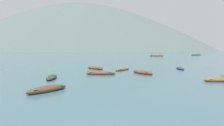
% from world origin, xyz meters
% --- Properties ---
extents(ground_plane, '(6000.00, 6000.00, 0.00)m').
position_xyz_m(ground_plane, '(0.00, 1500.00, 0.00)').
color(ground_plane, '#385660').
extents(mountain_0, '(1250.26, 1250.26, 334.88)m').
position_xyz_m(mountain_0, '(-1176.29, 1797.67, 167.44)').
color(mountain_0, slate).
rests_on(mountain_0, ground).
extents(mountain_1, '(2086.23, 2086.23, 589.94)m').
position_xyz_m(mountain_1, '(-364.81, 1504.65, 294.97)').
color(mountain_1, '#4C5B56').
rests_on(mountain_1, ground).
extents(mountain_2, '(875.15, 875.15, 308.46)m').
position_xyz_m(mountain_2, '(372.35, 1794.53, 154.23)').
color(mountain_2, '#56665B').
rests_on(mountain_2, ground).
extents(rowboat_0, '(4.00, 1.52, 0.60)m').
position_xyz_m(rowboat_0, '(12.32, 15.66, 0.19)').
color(rowboat_0, brown).
rests_on(rowboat_0, ground).
extents(rowboat_1, '(4.16, 3.67, 0.71)m').
position_xyz_m(rowboat_1, '(-5.10, 27.45, 0.22)').
color(rowboat_1, brown).
rests_on(rowboat_1, ground).
extents(rowboat_2, '(3.14, 3.66, 0.69)m').
position_xyz_m(rowboat_2, '(-5.83, 9.09, 0.21)').
color(rowboat_2, '#4C3323').
rests_on(rowboat_2, ground).
extents(rowboat_3, '(3.21, 4.45, 0.59)m').
position_xyz_m(rowboat_3, '(0.37, 26.14, 0.19)').
color(rowboat_3, brown).
rests_on(rowboat_3, ground).
extents(rowboat_4, '(3.69, 4.03, 0.67)m').
position_xyz_m(rowboat_4, '(3.74, 21.65, 0.21)').
color(rowboat_4, brown).
rests_on(rowboat_4, ground).
extents(rowboat_5, '(2.10, 4.00, 0.56)m').
position_xyz_m(rowboat_5, '(-8.58, 15.65, 0.18)').
color(rowboat_5, '#2D2826').
rests_on(rowboat_5, ground).
extents(rowboat_6, '(4.65, 1.67, 0.67)m').
position_xyz_m(rowboat_6, '(-2.79, 20.11, 0.21)').
color(rowboat_6, brown).
rests_on(rowboat_6, ground).
extents(rowboat_7, '(1.26, 3.68, 0.53)m').
position_xyz_m(rowboat_7, '(11.74, 28.70, 0.17)').
color(rowboat_7, navy).
rests_on(rowboat_7, ground).
extents(ferry_0, '(8.12, 2.76, 2.54)m').
position_xyz_m(ferry_0, '(20.05, 104.26, 0.45)').
color(ferry_0, brown).
rests_on(ferry_0, ground).
extents(ferry_1, '(7.66, 4.69, 2.54)m').
position_xyz_m(ferry_1, '(56.51, 134.25, 0.45)').
color(ferry_1, navy).
rests_on(ferry_1, ground).
extents(mooring_buoy, '(0.36, 0.36, 0.88)m').
position_xyz_m(mooring_buoy, '(-5.60, 23.42, 0.09)').
color(mooring_buoy, '#DB4C1E').
rests_on(mooring_buoy, ground).
extents(weed_patch_0, '(1.88, 3.52, 0.14)m').
position_xyz_m(weed_patch_0, '(-6.68, 10.18, 0.00)').
color(weed_patch_0, '#2D5628').
rests_on(weed_patch_0, ground).
extents(weed_patch_1, '(1.63, 2.20, 0.14)m').
position_xyz_m(weed_patch_1, '(-12.17, 22.98, 0.00)').
color(weed_patch_1, '#38662D').
rests_on(weed_patch_1, ground).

